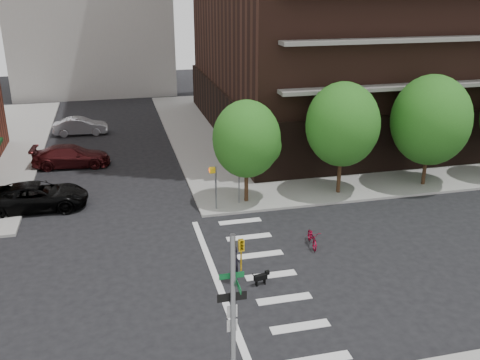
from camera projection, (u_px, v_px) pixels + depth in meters
The scene contains 14 objects.
ground at pixel (207, 284), 23.95m from camera, with size 120.00×120.00×0.00m, color black.
sidewalk_ne at pixel (378, 124), 49.81m from camera, with size 39.00×33.00×0.15m, color gray.
crosswalk at pixel (254, 277), 24.43m from camera, with size 3.85×13.00×0.01m.
tree_a at pixel (247, 139), 31.13m from camera, with size 4.00×4.00×5.90m.
tree_b at pixel (343, 125), 32.28m from camera, with size 4.50×4.50×6.65m.
tree_c at pixel (431, 120), 33.64m from camera, with size 5.00×5.00×6.80m.
traffic_signal at pixel (234, 337), 16.08m from camera, with size 0.90×0.75×6.00m.
pedestrian_signal at pixel (221, 180), 31.00m from camera, with size 2.18×0.67×2.60m.
parked_car_black at pixel (37, 196), 31.43m from camera, with size 5.81×2.68×1.61m, color black.
parked_car_maroon at pixel (71, 156), 38.59m from camera, with size 5.46×2.22×1.59m, color #461315.
parked_car_silver at pixel (81, 126), 46.54m from camera, with size 4.58×1.60×1.51m, color #AEAFB6.
scooter at pixel (312, 237), 27.20m from camera, with size 0.61×1.76×0.92m, color maroon.
dog_walker at pixel (235, 264), 23.81m from camera, with size 0.42×0.64×1.76m, color black.
dog at pixel (261, 277), 23.74m from camera, with size 0.75×0.31×0.63m.
Camera 1 is at (-3.46, -20.52, 12.82)m, focal length 40.00 mm.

